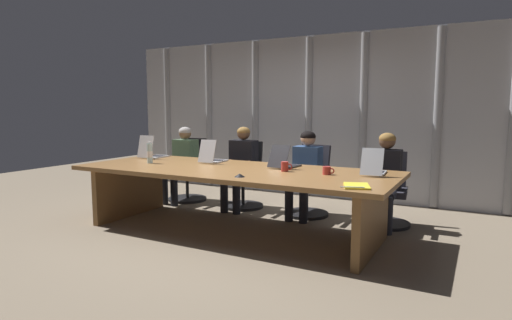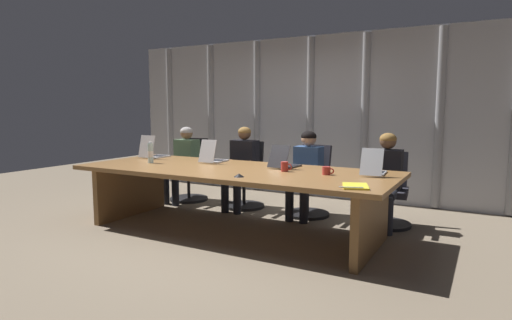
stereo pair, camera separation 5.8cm
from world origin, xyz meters
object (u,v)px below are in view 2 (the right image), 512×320
object	(u,v)px
office_chair_center	(309,189)
coffee_mug_near	(327,171)
person_center	(306,168)
laptop_left_mid	(213,158)
laptop_center	(285,163)
office_chair_right_mid	(387,198)
laptop_right_mid	(374,169)
water_bottle_primary	(151,153)
coffee_mug_far	(285,167)
person_left_end	(183,159)
office_chair_left_mid	(245,183)
conference_mic_left_side	(239,175)
spiral_notepad	(355,186)
office_chair_left_end	(190,177)
laptop_left_end	(154,153)
person_left_mid	(242,163)
person_right_mid	(385,174)

from	to	relation	value
office_chair_center	coffee_mug_near	xyz separation A→B (m)	(0.63, -1.11, 0.44)
person_center	laptop_left_mid	bearing A→B (deg)	-56.65
laptop_center	office_chair_right_mid	bearing A→B (deg)	-47.44
office_chair_center	laptop_right_mid	bearing A→B (deg)	59.30
water_bottle_primary	coffee_mug_far	bearing A→B (deg)	5.13
laptop_left_mid	coffee_mug_far	bearing A→B (deg)	-107.07
laptop_center	laptop_right_mid	xyz separation A→B (m)	(1.06, -0.04, 0.00)
office_chair_right_mid	person_left_end	bearing A→B (deg)	-93.57
office_chair_left_mid	conference_mic_left_side	distance (m)	1.95
laptop_left_mid	conference_mic_left_side	size ratio (longest dim) A/B	3.89
person_center	spiral_notepad	world-z (taller)	person_center
office_chair_left_end	conference_mic_left_side	size ratio (longest dim) A/B	8.86
laptop_left_mid	spiral_notepad	world-z (taller)	laptop_left_mid
office_chair_left_end	laptop_left_end	bearing A→B (deg)	-10.39
water_bottle_primary	person_left_end	bearing A→B (deg)	108.08
office_chair_right_mid	water_bottle_primary	xyz separation A→B (m)	(-2.72, -1.27, 0.54)
office_chair_left_mid	water_bottle_primary	size ratio (longest dim) A/B	3.45
water_bottle_primary	spiral_notepad	xyz separation A→B (m)	(2.77, -0.39, -0.12)
person_left_mid	water_bottle_primary	bearing A→B (deg)	-32.03
laptop_center	office_chair_center	distance (m)	0.93
water_bottle_primary	coffee_mug_near	bearing A→B (deg)	4.13
laptop_left_end	office_chair_center	distance (m)	2.25
laptop_left_mid	person_right_mid	xyz separation A→B (m)	(2.06, 0.67, -0.15)
laptop_left_mid	laptop_right_mid	size ratio (longest dim) A/B	0.92
office_chair_left_mid	laptop_right_mid	bearing A→B (deg)	58.83
laptop_left_end	laptop_right_mid	distance (m)	3.12
office_chair_left_end	spiral_notepad	size ratio (longest dim) A/B	2.71
office_chair_left_end	office_chair_left_mid	bearing A→B (deg)	80.69
laptop_left_end	person_left_end	xyz separation A→B (m)	(0.01, 0.65, -0.16)
office_chair_left_end	person_center	bearing A→B (deg)	76.19
office_chair_center	spiral_notepad	bearing A→B (deg)	41.52
office_chair_left_mid	office_chair_center	distance (m)	1.02
office_chair_left_mid	water_bottle_primary	bearing A→B (deg)	-36.23
office_chair_left_mid	spiral_notepad	distance (m)	2.72
office_chair_right_mid	spiral_notepad	bearing A→B (deg)	-4.76
person_left_mid	spiral_notepad	world-z (taller)	person_left_mid
person_center	water_bottle_primary	size ratio (longest dim) A/B	4.14
office_chair_left_end	person_right_mid	world-z (taller)	person_right_mid
office_chair_left_end	person_left_mid	world-z (taller)	person_left_mid
laptop_center	office_chair_right_mid	xyz separation A→B (m)	(1.04, 0.81, -0.46)
laptop_center	water_bottle_primary	world-z (taller)	water_bottle_primary
laptop_left_end	laptop_right_mid	xyz separation A→B (m)	(3.12, -0.05, -0.01)
person_left_end	person_center	size ratio (longest dim) A/B	1.01
coffee_mug_near	conference_mic_left_side	distance (m)	0.94
laptop_center	coffee_mug_far	bearing A→B (deg)	-150.14
laptop_left_mid	conference_mic_left_side	distance (m)	1.24
laptop_right_mid	person_left_end	bearing A→B (deg)	72.66
laptop_left_mid	laptop_center	world-z (taller)	laptop_left_mid
coffee_mug_far	laptop_left_end	bearing A→B (deg)	172.11
office_chair_left_end	office_chair_right_mid	size ratio (longest dim) A/B	1.07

